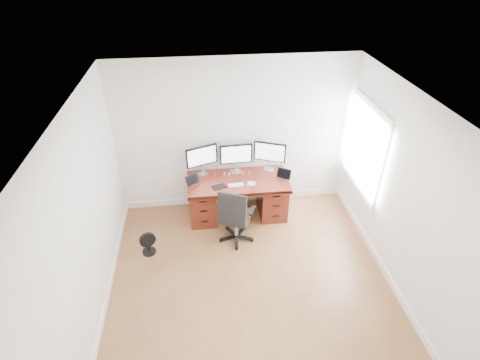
{
  "coord_description": "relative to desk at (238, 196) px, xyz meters",
  "views": [
    {
      "loc": [
        -0.58,
        -3.41,
        4.22
      ],
      "look_at": [
        0.0,
        1.5,
        0.95
      ],
      "focal_mm": 28.0,
      "sensor_mm": 36.0,
      "label": 1
    }
  ],
  "objects": [
    {
      "name": "office_chair",
      "position": [
        -0.12,
        -0.68,
        -0.07
      ],
      "size": [
        0.71,
        0.71,
        1.02
      ],
      "rotation": [
        0.0,
        0.0,
        -0.41
      ],
      "color": "black",
      "rests_on": "ground"
    },
    {
      "name": "trackpad",
      "position": [
        0.21,
        -0.17,
        0.35
      ],
      "size": [
        0.15,
        0.15,
        0.01
      ],
      "primitive_type": "cube",
      "rotation": [
        0.0,
        0.0,
        -0.23
      ],
      "color": "silver",
      "rests_on": "desk"
    },
    {
      "name": "right_wall",
      "position": [
        2.0,
        -1.72,
        0.95
      ],
      "size": [
        0.1,
        4.5,
        2.7
      ],
      "color": "white",
      "rests_on": "ground"
    },
    {
      "name": "desk",
      "position": [
        0.0,
        0.0,
        0.0
      ],
      "size": [
        1.7,
        0.8,
        0.75
      ],
      "color": "#581D11",
      "rests_on": "ground"
    },
    {
      "name": "figurine_orange",
      "position": [
        0.1,
        0.12,
        0.39
      ],
      "size": [
        0.03,
        0.03,
        0.08
      ],
      "color": "#ECA144",
      "rests_on": "desk"
    },
    {
      "name": "tablet_left",
      "position": [
        -0.76,
        -0.08,
        0.43
      ],
      "size": [
        0.24,
        0.19,
        0.19
      ],
      "rotation": [
        0.0,
        0.0,
        0.6
      ],
      "color": "silver",
      "rests_on": "desk"
    },
    {
      "name": "figurine_purple",
      "position": [
        0.22,
        0.12,
        0.39
      ],
      "size": [
        0.03,
        0.03,
        0.08
      ],
      "color": "#A957D5",
      "rests_on": "desk"
    },
    {
      "name": "monitor_center",
      "position": [
        0.0,
        0.24,
        0.68
      ],
      "size": [
        0.55,
        0.15,
        0.53
      ],
      "rotation": [
        0.0,
        0.0,
        0.04
      ],
      "color": "silver",
      "rests_on": "desk"
    },
    {
      "name": "figurine_brown",
      "position": [
        -0.37,
        0.12,
        0.39
      ],
      "size": [
        0.03,
        0.03,
        0.08
      ],
      "color": "brown",
      "rests_on": "desk"
    },
    {
      "name": "figurine_yellow",
      "position": [
        -0.13,
        0.12,
        0.39
      ],
      "size": [
        0.03,
        0.03,
        0.08
      ],
      "color": "#C9C053",
      "rests_on": "desk"
    },
    {
      "name": "phone",
      "position": [
        0.02,
        -0.09,
        0.35
      ],
      "size": [
        0.16,
        0.11,
        0.01
      ],
      "primitive_type": "cube",
      "rotation": [
        0.0,
        0.0,
        0.32
      ],
      "color": "black",
      "rests_on": "desk"
    },
    {
      "name": "ground",
      "position": [
        0.0,
        -1.83,
        -0.4
      ],
      "size": [
        4.5,
        4.5,
        0.0
      ],
      "primitive_type": "plane",
      "color": "brown",
      "rests_on": "ground"
    },
    {
      "name": "figurine_blue",
      "position": [
        -0.21,
        0.12,
        0.39
      ],
      "size": [
        0.03,
        0.03,
        0.08
      ],
      "color": "#4A76E2",
      "rests_on": "desk"
    },
    {
      "name": "tablet_right",
      "position": [
        0.77,
        -0.08,
        0.43
      ],
      "size": [
        0.24,
        0.19,
        0.19
      ],
      "rotation": [
        0.0,
        0.0,
        -0.59
      ],
      "color": "silver",
      "rests_on": "desk"
    },
    {
      "name": "drawing_tablet",
      "position": [
        -0.33,
        -0.2,
        0.35
      ],
      "size": [
        0.26,
        0.22,
        0.01
      ],
      "primitive_type": "cube",
      "rotation": [
        0.0,
        0.0,
        0.37
      ],
      "color": "black",
      "rests_on": "desk"
    },
    {
      "name": "keyboard",
      "position": [
        -0.05,
        -0.18,
        0.36
      ],
      "size": [
        0.25,
        0.12,
        0.01
      ],
      "primitive_type": "cube",
      "rotation": [
        0.0,
        0.0,
        0.06
      ],
      "color": "white",
      "rests_on": "desk"
    },
    {
      "name": "floor_fan",
      "position": [
        -1.5,
        -0.79,
        -0.22
      ],
      "size": [
        0.26,
        0.22,
        0.37
      ],
      "rotation": [
        0.0,
        0.0,
        0.33
      ],
      "color": "black",
      "rests_on": "ground"
    },
    {
      "name": "monitor_left",
      "position": [
        -0.58,
        0.24,
        0.68
      ],
      "size": [
        0.53,
        0.23,
        0.53
      ],
      "rotation": [
        0.0,
        0.0,
        0.36
      ],
      "color": "silver",
      "rests_on": "desk"
    },
    {
      "name": "back_wall",
      "position": [
        0.0,
        0.42,
        0.95
      ],
      "size": [
        4.0,
        0.1,
        2.7
      ],
      "primitive_type": "cube",
      "color": "white",
      "rests_on": "ground"
    },
    {
      "name": "monitor_right",
      "position": [
        0.58,
        0.24,
        0.68
      ],
      "size": [
        0.52,
        0.24,
        0.53
      ],
      "rotation": [
        0.0,
        0.0,
        -0.39
      ],
      "color": "silver",
      "rests_on": "desk"
    }
  ]
}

